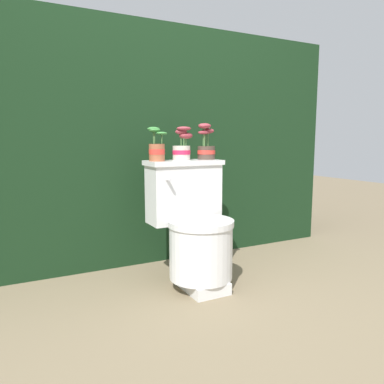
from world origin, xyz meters
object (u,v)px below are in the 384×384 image
object	(u,v)px
potted_plant_middle	(206,147)
potted_plant_left	(157,148)
toilet	(194,227)
potted_plant_midleft	(182,147)

from	to	relation	value
potted_plant_middle	potted_plant_left	bearing A→B (deg)	-176.57
potted_plant_left	toilet	bearing A→B (deg)	-34.80
toilet	potted_plant_middle	bearing A→B (deg)	41.79
potted_plant_left	potted_plant_middle	xyz separation A→B (m)	(0.36, 0.02, 0.00)
potted_plant_left	potted_plant_midleft	xyz separation A→B (m)	(0.19, 0.04, 0.00)
potted_plant_left	potted_plant_midleft	bearing A→B (deg)	10.73
potted_plant_left	potted_plant_middle	bearing A→B (deg)	3.43
potted_plant_middle	potted_plant_midleft	bearing A→B (deg)	175.09
potted_plant_midleft	potted_plant_middle	xyz separation A→B (m)	(0.17, -0.01, 0.00)
toilet	potted_plant_midleft	bearing A→B (deg)	89.46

